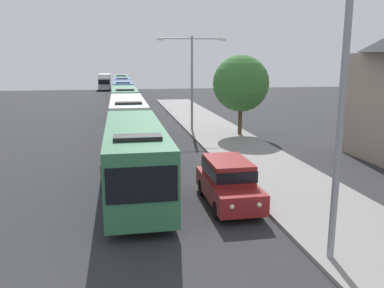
{
  "coord_description": "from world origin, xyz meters",
  "views": [
    {
      "loc": [
        -1.93,
        -4.25,
        5.89
      ],
      "look_at": [
        1.88,
        16.46,
        1.46
      ],
      "focal_mm": 37.32,
      "sensor_mm": 36.0,
      "label": 1
    }
  ],
  "objects_px": {
    "bus_rear": "(122,87)",
    "box_truck_oncoming": "(105,81)",
    "bus_lead": "(135,155)",
    "bus_middle": "(125,102)",
    "bus_second_in_line": "(128,118)",
    "bus_fourth_in_line": "(123,92)",
    "white_suv": "(228,180)",
    "streetlamp_near": "(344,81)",
    "bus_tail_end": "(121,82)",
    "roadside_tree": "(241,84)",
    "streetlamp_mid": "(192,73)"
  },
  "relations": [
    {
      "from": "bus_lead",
      "to": "streetlamp_near",
      "type": "height_order",
      "value": "streetlamp_near"
    },
    {
      "from": "bus_rear",
      "to": "bus_lead",
      "type": "bearing_deg",
      "value": -90.0
    },
    {
      "from": "bus_tail_end",
      "to": "streetlamp_near",
      "type": "distance_m",
      "value": 69.29
    },
    {
      "from": "white_suv",
      "to": "streetlamp_near",
      "type": "height_order",
      "value": "streetlamp_near"
    },
    {
      "from": "bus_middle",
      "to": "bus_fourth_in_line",
      "type": "distance_m",
      "value": 12.52
    },
    {
      "from": "bus_second_in_line",
      "to": "white_suv",
      "type": "relative_size",
      "value": 2.38
    },
    {
      "from": "bus_rear",
      "to": "roadside_tree",
      "type": "relative_size",
      "value": 1.71
    },
    {
      "from": "bus_second_in_line",
      "to": "box_truck_oncoming",
      "type": "bearing_deg",
      "value": 93.51
    },
    {
      "from": "bus_lead",
      "to": "bus_middle",
      "type": "relative_size",
      "value": 1.03
    },
    {
      "from": "box_truck_oncoming",
      "to": "streetlamp_mid",
      "type": "distance_m",
      "value": 51.88
    },
    {
      "from": "bus_middle",
      "to": "streetlamp_near",
      "type": "distance_m",
      "value": 32.65
    },
    {
      "from": "roadside_tree",
      "to": "white_suv",
      "type": "bearing_deg",
      "value": -108.93
    },
    {
      "from": "bus_tail_end",
      "to": "white_suv",
      "type": "relative_size",
      "value": 2.32
    },
    {
      "from": "bus_middle",
      "to": "bus_rear",
      "type": "distance_m",
      "value": 24.47
    },
    {
      "from": "bus_tail_end",
      "to": "roadside_tree",
      "type": "bearing_deg",
      "value": -79.9
    },
    {
      "from": "bus_second_in_line",
      "to": "bus_fourth_in_line",
      "type": "xyz_separation_m",
      "value": [
        -0.0,
        24.58,
        -0.0
      ]
    },
    {
      "from": "bus_second_in_line",
      "to": "box_truck_oncoming",
      "type": "distance_m",
      "value": 53.98
    },
    {
      "from": "bus_lead",
      "to": "bus_rear",
      "type": "height_order",
      "value": "same"
    },
    {
      "from": "bus_fourth_in_line",
      "to": "streetlamp_near",
      "type": "xyz_separation_m",
      "value": [
        5.4,
        -44.51,
        3.65
      ]
    },
    {
      "from": "bus_second_in_line",
      "to": "bus_tail_end",
      "type": "relative_size",
      "value": 1.02
    },
    {
      "from": "bus_rear",
      "to": "box_truck_oncoming",
      "type": "distance_m",
      "value": 17.66
    },
    {
      "from": "bus_middle",
      "to": "roadside_tree",
      "type": "distance_m",
      "value": 15.08
    },
    {
      "from": "roadside_tree",
      "to": "box_truck_oncoming",
      "type": "bearing_deg",
      "value": 102.59
    },
    {
      "from": "bus_lead",
      "to": "bus_middle",
      "type": "height_order",
      "value": "same"
    },
    {
      "from": "bus_second_in_line",
      "to": "bus_lead",
      "type": "bearing_deg",
      "value": -90.0
    },
    {
      "from": "bus_lead",
      "to": "bus_second_in_line",
      "type": "relative_size",
      "value": 0.98
    },
    {
      "from": "white_suv",
      "to": "roadside_tree",
      "type": "distance_m",
      "value": 15.83
    },
    {
      "from": "bus_middle",
      "to": "bus_tail_end",
      "type": "xyz_separation_m",
      "value": [
        0.0,
        36.99,
        0.0
      ]
    },
    {
      "from": "bus_second_in_line",
      "to": "streetlamp_mid",
      "type": "distance_m",
      "value": 6.88
    },
    {
      "from": "bus_second_in_line",
      "to": "streetlamp_mid",
      "type": "xyz_separation_m",
      "value": [
        5.4,
        2.83,
        3.19
      ]
    },
    {
      "from": "bus_second_in_line",
      "to": "bus_tail_end",
      "type": "height_order",
      "value": "same"
    },
    {
      "from": "bus_lead",
      "to": "streetlamp_mid",
      "type": "bearing_deg",
      "value": 70.34
    },
    {
      "from": "bus_second_in_line",
      "to": "streetlamp_near",
      "type": "distance_m",
      "value": 20.98
    },
    {
      "from": "box_truck_oncoming",
      "to": "white_suv",
      "type": "bearing_deg",
      "value": -84.17
    },
    {
      "from": "bus_lead",
      "to": "streetlamp_mid",
      "type": "xyz_separation_m",
      "value": [
        5.4,
        15.11,
        3.19
      ]
    },
    {
      "from": "bus_middle",
      "to": "bus_tail_end",
      "type": "bearing_deg",
      "value": 90.0
    },
    {
      "from": "bus_middle",
      "to": "bus_second_in_line",
      "type": "bearing_deg",
      "value": -90.0
    },
    {
      "from": "bus_rear",
      "to": "box_truck_oncoming",
      "type": "relative_size",
      "value": 1.35
    },
    {
      "from": "bus_fourth_in_line",
      "to": "bus_rear",
      "type": "distance_m",
      "value": 11.95
    },
    {
      "from": "bus_lead",
      "to": "bus_second_in_line",
      "type": "distance_m",
      "value": 12.27
    },
    {
      "from": "bus_tail_end",
      "to": "roadside_tree",
      "type": "height_order",
      "value": "roadside_tree"
    },
    {
      "from": "bus_lead",
      "to": "bus_tail_end",
      "type": "height_order",
      "value": "same"
    },
    {
      "from": "bus_middle",
      "to": "white_suv",
      "type": "height_order",
      "value": "bus_middle"
    },
    {
      "from": "bus_fourth_in_line",
      "to": "streetlamp_near",
      "type": "distance_m",
      "value": 44.99
    },
    {
      "from": "bus_second_in_line",
      "to": "white_suv",
      "type": "height_order",
      "value": "bus_second_in_line"
    },
    {
      "from": "bus_tail_end",
      "to": "bus_middle",
      "type": "bearing_deg",
      "value": -90.0
    },
    {
      "from": "bus_rear",
      "to": "bus_middle",
      "type": "bearing_deg",
      "value": -90.0
    },
    {
      "from": "bus_middle",
      "to": "box_truck_oncoming",
      "type": "bearing_deg",
      "value": 94.51
    },
    {
      "from": "bus_lead",
      "to": "bus_fourth_in_line",
      "type": "bearing_deg",
      "value": 90.0
    },
    {
      "from": "bus_tail_end",
      "to": "white_suv",
      "type": "xyz_separation_m",
      "value": [
        3.7,
        -63.72,
        -0.66
      ]
    }
  ]
}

